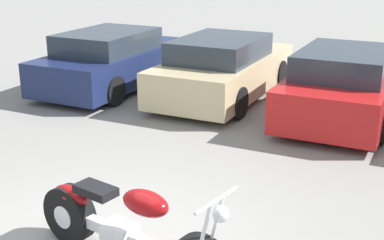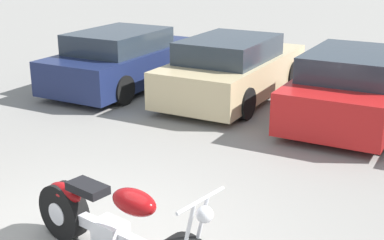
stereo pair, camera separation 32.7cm
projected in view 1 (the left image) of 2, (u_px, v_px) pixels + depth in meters
motorcycle at (126, 230)px, 5.30m from camera, size 2.38×0.88×1.08m
parked_car_navy at (114, 61)px, 12.01m from camera, size 1.83×4.17×1.30m
parked_car_champagne at (223, 69)px, 11.21m from camera, size 1.83×4.17×1.30m
parked_car_red at (345, 84)px, 9.96m from camera, size 1.83×4.17×1.30m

